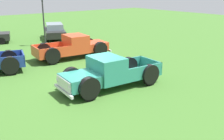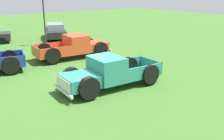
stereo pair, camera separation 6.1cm
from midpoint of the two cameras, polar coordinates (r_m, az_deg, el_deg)
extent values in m
plane|color=#3D6B28|center=(13.84, -4.12, -3.05)|extent=(80.00, 80.00, 0.00)
cube|color=#2D8475|center=(12.34, -6.84, -2.29)|extent=(1.70, 1.72, 0.58)
cube|color=silver|center=(12.02, -10.31, -2.99)|extent=(0.17, 1.45, 0.49)
sphere|color=silver|center=(11.47, -8.93, -3.78)|extent=(0.21, 0.21, 0.21)
sphere|color=silver|center=(12.58, -11.40, -1.99)|extent=(0.21, 0.21, 0.21)
cube|color=#2D8475|center=(12.92, -1.04, 0.23)|extent=(1.50, 1.87, 1.22)
cube|color=#8C9EA8|center=(12.53, -3.53, 0.92)|extent=(0.16, 1.52, 0.53)
cube|color=#2D8475|center=(14.09, 5.15, -0.74)|extent=(2.35, 1.93, 0.11)
cube|color=#2D8475|center=(13.37, 7.43, -0.27)|extent=(2.22, 0.25, 0.58)
cube|color=#2D8475|center=(14.63, 3.14, 1.39)|extent=(2.22, 0.25, 0.58)
cube|color=#2D8475|center=(14.65, 8.46, 1.26)|extent=(0.22, 1.77, 0.58)
cylinder|color=black|center=(11.70, -4.82, -4.86)|extent=(0.82, 0.29, 0.80)
cylinder|color=#B7B7BC|center=(11.69, -4.80, -4.88)|extent=(0.34, 0.28, 0.32)
cylinder|color=black|center=(11.63, -4.85, -3.94)|extent=(1.03, 0.37, 1.01)
cylinder|color=black|center=(13.19, -8.54, -2.39)|extent=(0.82, 0.29, 0.80)
cylinder|color=#B7B7BC|center=(13.20, -8.56, -2.38)|extent=(0.34, 0.28, 0.32)
cylinder|color=black|center=(13.12, -8.58, -1.56)|extent=(1.03, 0.37, 1.01)
cylinder|color=black|center=(13.63, 8.33, -1.72)|extent=(0.82, 0.29, 0.80)
cylinder|color=#B7B7BC|center=(13.62, 8.36, -1.74)|extent=(0.34, 0.28, 0.32)
cylinder|color=black|center=(13.57, 8.37, -0.91)|extent=(1.03, 0.37, 1.01)
cylinder|color=black|center=(14.93, 3.83, 0.12)|extent=(0.82, 0.29, 0.80)
cylinder|color=#B7B7BC|center=(14.94, 3.81, 0.13)|extent=(0.34, 0.28, 0.32)
cylinder|color=black|center=(14.87, 3.84, 0.87)|extent=(1.03, 0.37, 1.01)
cube|color=silver|center=(12.12, -10.41, -4.49)|extent=(0.25, 1.93, 0.13)
cube|color=#D14723|center=(19.75, -3.69, 5.31)|extent=(1.76, 1.78, 0.59)
cube|color=silver|center=(20.15, -1.61, 5.58)|extent=(0.21, 1.47, 0.50)
sphere|color=silver|center=(20.69, -2.59, 5.96)|extent=(0.21, 0.21, 0.21)
sphere|color=silver|center=(19.59, -0.69, 5.33)|extent=(0.21, 0.21, 0.21)
cube|color=#D14723|center=(19.03, -7.70, 5.72)|extent=(1.57, 1.93, 1.24)
cube|color=#8C9EA8|center=(19.26, -5.95, 6.74)|extent=(0.19, 1.55, 0.54)
cube|color=#D14723|center=(18.50, -12.78, 3.31)|extent=(2.42, 2.01, 0.11)
cube|color=#D14723|center=(19.21, -13.72, 4.83)|extent=(2.25, 0.31, 0.59)
cube|color=#D14723|center=(17.63, -11.91, 3.85)|extent=(2.25, 0.31, 0.59)
cube|color=#D14723|center=(18.10, -16.09, 3.89)|extent=(0.26, 1.80, 0.59)
cylinder|color=black|center=(20.60, -4.88, 4.94)|extent=(0.84, 0.32, 0.82)
cylinder|color=#B7B7BC|center=(20.60, -4.89, 4.94)|extent=(0.35, 0.29, 0.33)
cylinder|color=black|center=(20.55, -4.89, 5.50)|extent=(1.06, 0.40, 1.03)
cylinder|color=black|center=(19.05, -2.36, 3.97)|extent=(0.84, 0.32, 0.82)
cylinder|color=#B7B7BC|center=(19.04, -2.35, 3.96)|extent=(0.35, 0.29, 0.33)
cylinder|color=black|center=(19.00, -2.37, 4.57)|extent=(1.06, 0.40, 1.03)
cylinder|color=black|center=(19.26, -14.44, 3.58)|extent=(0.84, 0.32, 0.82)
cylinder|color=#B7B7BC|center=(19.27, -14.45, 3.58)|extent=(0.35, 0.29, 0.33)
cylinder|color=black|center=(19.22, -14.49, 4.18)|extent=(1.06, 0.40, 1.03)
cylinder|color=black|center=(17.60, -12.59, 2.43)|extent=(0.84, 0.32, 0.82)
cylinder|color=#B7B7BC|center=(17.59, -12.58, 2.42)|extent=(0.35, 0.29, 0.33)
cylinder|color=black|center=(17.55, -12.64, 3.08)|extent=(1.06, 0.40, 1.03)
cube|color=silver|center=(20.24, -1.50, 4.66)|extent=(0.30, 1.96, 0.13)
cube|color=navy|center=(16.99, -21.97, 1.18)|extent=(2.59, 2.28, 0.10)
cube|color=navy|center=(16.09, -22.04, 1.59)|extent=(2.15, 0.67, 0.58)
cube|color=navy|center=(17.72, -22.15, 2.94)|extent=(2.15, 0.67, 0.58)
cube|color=navy|center=(16.93, -18.53, 2.70)|extent=(0.55, 1.71, 0.58)
cylinder|color=black|center=(16.15, -20.96, 0.31)|extent=(0.83, 0.44, 0.80)
cylinder|color=#B7B7BC|center=(16.14, -20.96, 0.30)|extent=(0.37, 0.33, 0.32)
cylinder|color=black|center=(16.10, -21.04, 1.00)|extent=(1.05, 0.55, 1.01)
cylinder|color=black|center=(17.85, -21.17, 1.84)|extent=(0.83, 0.44, 0.80)
cylinder|color=#B7B7BC|center=(17.86, -21.17, 1.85)|extent=(0.37, 0.33, 0.32)
cylinder|color=black|center=(17.80, -21.24, 2.47)|extent=(1.05, 0.55, 1.01)
cube|color=black|center=(26.81, -12.08, 7.99)|extent=(3.36, 4.80, 0.61)
cube|color=#7F939E|center=(26.88, -12.18, 9.26)|extent=(2.35, 2.88, 0.56)
cylinder|color=black|center=(25.44, -9.97, 6.93)|extent=(0.43, 0.68, 0.65)
cylinder|color=black|center=(25.34, -13.63, 6.66)|extent=(0.43, 0.68, 0.65)
cylinder|color=black|center=(28.41, -10.62, 7.96)|extent=(0.43, 0.68, 0.65)
cylinder|color=black|center=(28.32, -13.90, 7.73)|extent=(0.43, 0.68, 0.65)
cylinder|color=black|center=(25.49, -22.59, 5.87)|extent=(0.66, 0.39, 0.63)
cylinder|color=black|center=(27.05, -22.42, 6.48)|extent=(0.66, 0.39, 0.63)
cube|color=#2D2D33|center=(23.65, -14.01, 5.40)|extent=(0.36, 0.36, 0.25)
cylinder|color=#2D2D33|center=(23.34, -14.37, 10.16)|extent=(0.12, 0.12, 3.71)
camera|label=1|loc=(0.03, -89.87, 0.04)|focal=42.18mm
camera|label=2|loc=(0.03, 90.13, -0.04)|focal=42.18mm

